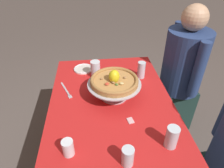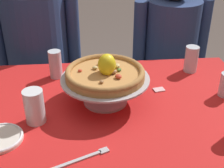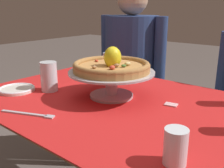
{
  "view_description": "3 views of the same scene",
  "coord_description": "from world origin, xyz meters",
  "px_view_note": "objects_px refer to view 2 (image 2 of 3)",
  "views": [
    {
      "loc": [
        1.05,
        -0.11,
        1.61
      ],
      "look_at": [
        -0.11,
        0.02,
        0.79
      ],
      "focal_mm": 31.57,
      "sensor_mm": 36.0,
      "label": 1
    },
    {
      "loc": [
        -0.12,
        -1.08,
        1.43
      ],
      "look_at": [
        -0.02,
        0.08,
        0.77
      ],
      "focal_mm": 48.76,
      "sensor_mm": 36.0,
      "label": 2
    },
    {
      "loc": [
        0.64,
        -0.8,
        1.1
      ],
      "look_at": [
        -0.04,
        0.02,
        0.78
      ],
      "focal_mm": 41.48,
      "sensor_mm": 36.0,
      "label": 3
    }
  ],
  "objects_px": {
    "water_glass_back_left": "(56,66)",
    "dinner_fork": "(83,158)",
    "side_plate": "(0,138)",
    "diner_right": "(169,60)",
    "water_glass_side_left": "(35,109)",
    "pizza_stand": "(105,85)",
    "pizza": "(105,73)",
    "water_glass_back_right": "(191,60)",
    "sugar_packet": "(159,90)",
    "diner_left": "(39,59)"
  },
  "relations": [
    {
      "from": "side_plate",
      "to": "diner_right",
      "type": "relative_size",
      "value": 0.14
    },
    {
      "from": "water_glass_back_right",
      "to": "water_glass_back_left",
      "type": "bearing_deg",
      "value": -179.56
    },
    {
      "from": "pizza",
      "to": "diner_right",
      "type": "relative_size",
      "value": 0.28
    },
    {
      "from": "pizza_stand",
      "to": "water_glass_side_left",
      "type": "height_order",
      "value": "water_glass_side_left"
    },
    {
      "from": "pizza",
      "to": "water_glass_side_left",
      "type": "bearing_deg",
      "value": -156.76
    },
    {
      "from": "pizza",
      "to": "dinner_fork",
      "type": "distance_m",
      "value": 0.39
    },
    {
      "from": "pizza",
      "to": "side_plate",
      "type": "height_order",
      "value": "pizza"
    },
    {
      "from": "pizza_stand",
      "to": "sugar_packet",
      "type": "bearing_deg",
      "value": 15.91
    },
    {
      "from": "diner_right",
      "to": "pizza_stand",
      "type": "bearing_deg",
      "value": -123.98
    },
    {
      "from": "dinner_fork",
      "to": "diner_left",
      "type": "distance_m",
      "value": 1.06
    },
    {
      "from": "pizza",
      "to": "diner_right",
      "type": "bearing_deg",
      "value": 56.08
    },
    {
      "from": "water_glass_side_left",
      "to": "sugar_packet",
      "type": "relative_size",
      "value": 2.75
    },
    {
      "from": "diner_right",
      "to": "water_glass_side_left",
      "type": "bearing_deg",
      "value": -132.42
    },
    {
      "from": "pizza_stand",
      "to": "water_glass_side_left",
      "type": "relative_size",
      "value": 2.7
    },
    {
      "from": "water_glass_back_left",
      "to": "water_glass_side_left",
      "type": "distance_m",
      "value": 0.37
    },
    {
      "from": "water_glass_back_right",
      "to": "diner_left",
      "type": "relative_size",
      "value": 0.11
    },
    {
      "from": "water_glass_back_left",
      "to": "side_plate",
      "type": "distance_m",
      "value": 0.5
    },
    {
      "from": "water_glass_back_left",
      "to": "water_glass_side_left",
      "type": "relative_size",
      "value": 1.0
    },
    {
      "from": "water_glass_back_left",
      "to": "diner_left",
      "type": "bearing_deg",
      "value": 109.24
    },
    {
      "from": "pizza_stand",
      "to": "water_glass_side_left",
      "type": "xyz_separation_m",
      "value": [
        -0.28,
        -0.12,
        -0.02
      ]
    },
    {
      "from": "sugar_packet",
      "to": "diner_right",
      "type": "height_order",
      "value": "diner_right"
    },
    {
      "from": "pizza",
      "to": "diner_left",
      "type": "distance_m",
      "value": 0.81
    },
    {
      "from": "water_glass_back_right",
      "to": "dinner_fork",
      "type": "xyz_separation_m",
      "value": [
        -0.55,
        -0.6,
        -0.06
      ]
    },
    {
      "from": "water_glass_back_right",
      "to": "sugar_packet",
      "type": "relative_size",
      "value": 2.65
    },
    {
      "from": "water_glass_back_left",
      "to": "diner_left",
      "type": "relative_size",
      "value": 0.11
    },
    {
      "from": "water_glass_back_left",
      "to": "dinner_fork",
      "type": "height_order",
      "value": "water_glass_back_left"
    },
    {
      "from": "diner_left",
      "to": "diner_right",
      "type": "xyz_separation_m",
      "value": [
        0.85,
        0.03,
        -0.06
      ]
    },
    {
      "from": "pizza",
      "to": "dinner_fork",
      "type": "xyz_separation_m",
      "value": [
        -0.1,
        -0.35,
        -0.14
      ]
    },
    {
      "from": "side_plate",
      "to": "diner_right",
      "type": "xyz_separation_m",
      "value": [
        0.87,
        0.93,
        -0.16
      ]
    },
    {
      "from": "side_plate",
      "to": "water_glass_back_left",
      "type": "bearing_deg",
      "value": 70.13
    },
    {
      "from": "water_glass_back_right",
      "to": "sugar_packet",
      "type": "xyz_separation_m",
      "value": [
        -0.2,
        -0.18,
        -0.06
      ]
    },
    {
      "from": "pizza_stand",
      "to": "pizza",
      "type": "distance_m",
      "value": 0.06
    },
    {
      "from": "water_glass_back_right",
      "to": "water_glass_back_left",
      "type": "distance_m",
      "value": 0.68
    },
    {
      "from": "water_glass_back_left",
      "to": "water_glass_side_left",
      "type": "height_order",
      "value": "same"
    },
    {
      "from": "diner_left",
      "to": "diner_right",
      "type": "bearing_deg",
      "value": 1.93
    },
    {
      "from": "pizza_stand",
      "to": "diner_right",
      "type": "relative_size",
      "value": 0.32
    },
    {
      "from": "diner_right",
      "to": "water_glass_back_right",
      "type": "bearing_deg",
      "value": -92.68
    },
    {
      "from": "pizza_stand",
      "to": "side_plate",
      "type": "height_order",
      "value": "pizza_stand"
    },
    {
      "from": "water_glass_back_left",
      "to": "diner_right",
      "type": "xyz_separation_m",
      "value": [
        0.7,
        0.46,
        -0.21
      ]
    },
    {
      "from": "pizza_stand",
      "to": "side_plate",
      "type": "bearing_deg",
      "value": -150.59
    },
    {
      "from": "water_glass_back_left",
      "to": "diner_left",
      "type": "distance_m",
      "value": 0.48
    },
    {
      "from": "diner_left",
      "to": "pizza_stand",
      "type": "bearing_deg",
      "value": -60.88
    },
    {
      "from": "water_glass_back_right",
      "to": "dinner_fork",
      "type": "relative_size",
      "value": 0.65
    },
    {
      "from": "water_glass_back_right",
      "to": "water_glass_side_left",
      "type": "bearing_deg",
      "value": -153.11
    },
    {
      "from": "water_glass_back_left",
      "to": "side_plate",
      "type": "relative_size",
      "value": 0.82
    },
    {
      "from": "pizza",
      "to": "water_glass_back_right",
      "type": "distance_m",
      "value": 0.52
    },
    {
      "from": "water_glass_back_left",
      "to": "diner_right",
      "type": "bearing_deg",
      "value": 33.19
    },
    {
      "from": "water_glass_back_right",
      "to": "dinner_fork",
      "type": "height_order",
      "value": "water_glass_back_right"
    },
    {
      "from": "sugar_packet",
      "to": "dinner_fork",
      "type": "bearing_deg",
      "value": -129.96
    },
    {
      "from": "side_plate",
      "to": "sugar_packet",
      "type": "xyz_separation_m",
      "value": [
        0.65,
        0.29,
        -0.01
      ]
    }
  ]
}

